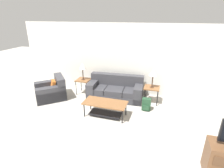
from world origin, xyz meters
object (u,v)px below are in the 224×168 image
object	(u,v)px
couch	(115,90)
side_table_right	(152,89)
armchair	(52,91)
table_lamp_left	(82,67)
coffee_table	(105,106)
table_lamp_right	(153,73)
backpack	(146,104)
side_table_left	(83,81)

from	to	relation	value
couch	side_table_right	xyz separation A→B (m)	(1.28, -0.00, 0.21)
armchair	table_lamp_left	world-z (taller)	table_lamp_left
armchair	coffee_table	distance (m)	2.33
side_table_right	table_lamp_right	distance (m)	0.57
armchair	table_lamp_left	xyz separation A→B (m)	(0.93, 0.73, 0.79)
table_lamp_left	coffee_table	bearing A→B (deg)	-44.31
couch	backpack	size ratio (longest dim) A/B	4.95
armchair	side_table_right	distance (m)	3.56
couch	table_lamp_right	xyz separation A→B (m)	(1.28, -0.00, 0.78)
armchair	coffee_table	xyz separation A→B (m)	(2.26, -0.57, 0.05)
side_table_right	backpack	xyz separation A→B (m)	(-0.09, -0.58, -0.31)
coffee_table	side_table_right	size ratio (longest dim) A/B	2.25
side_table_right	table_lamp_left	size ratio (longest dim) A/B	0.90
armchair	table_lamp_right	distance (m)	3.64
armchair	backpack	distance (m)	3.40
table_lamp_left	table_lamp_right	distance (m)	2.55
backpack	table_lamp_left	bearing A→B (deg)	166.66
coffee_table	table_lamp_left	bearing A→B (deg)	135.69
couch	armchair	world-z (taller)	couch
side_table_right	backpack	distance (m)	0.67
table_lamp_left	backpack	bearing A→B (deg)	-13.34
armchair	table_lamp_right	world-z (taller)	table_lamp_right
side_table_left	side_table_right	world-z (taller)	same
armchair	coffee_table	world-z (taller)	armchair
backpack	armchair	bearing A→B (deg)	-177.54
side_table_right	table_lamp_right	world-z (taller)	table_lamp_right
table_lamp_left	table_lamp_right	bearing A→B (deg)	0.00
backpack	couch	bearing A→B (deg)	153.84
side_table_right	table_lamp_left	xyz separation A→B (m)	(-2.55, 0.00, 0.57)
table_lamp_right	couch	bearing A→B (deg)	179.97
table_lamp_left	side_table_left	bearing A→B (deg)	0.00
coffee_table	backpack	xyz separation A→B (m)	(1.13, 0.72, -0.14)
armchair	couch	bearing A→B (deg)	18.39
side_table_right	table_lamp_right	size ratio (longest dim) A/B	0.90
coffee_table	table_lamp_right	bearing A→B (deg)	46.95
side_table_right	table_lamp_left	distance (m)	2.62
couch	table_lamp_left	world-z (taller)	table_lamp_left
side_table_left	table_lamp_left	world-z (taller)	table_lamp_left
side_table_right	coffee_table	bearing A→B (deg)	-133.05
side_table_left	table_lamp_left	xyz separation A→B (m)	(0.00, 0.00, 0.57)
armchair	side_table_left	size ratio (longest dim) A/B	2.38
table_lamp_left	backpack	size ratio (longest dim) A/B	1.57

